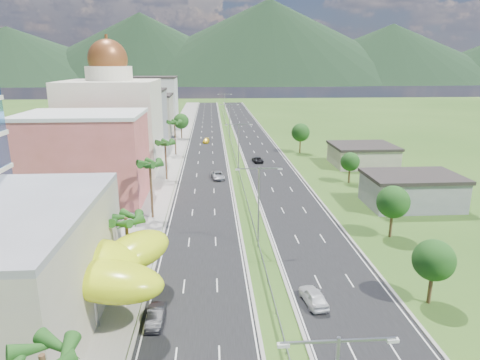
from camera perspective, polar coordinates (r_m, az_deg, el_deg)
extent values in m
plane|color=#2D5119|center=(49.26, 3.72, -13.63)|extent=(500.00, 500.00, 0.00)
cube|color=black|center=(134.77, -4.49, 5.23)|extent=(11.00, 260.00, 0.04)
cube|color=black|center=(135.44, 1.89, 5.32)|extent=(11.00, 260.00, 0.04)
cube|color=gray|center=(135.20, -8.54, 5.15)|extent=(7.00, 260.00, 0.12)
cube|color=gray|center=(117.12, -0.89, 4.01)|extent=(0.08, 216.00, 0.28)
cube|color=gray|center=(217.98, -2.34, 9.27)|extent=(0.10, 0.12, 0.70)
cube|color=gray|center=(22.46, 9.25, -20.57)|extent=(2.88, 0.12, 0.12)
cube|color=gray|center=(23.22, 16.62, -19.73)|extent=(2.88, 0.12, 0.12)
cube|color=silver|center=(22.29, 5.80, -21.06)|extent=(0.60, 0.25, 0.18)
cube|color=silver|center=(23.72, 19.68, -19.49)|extent=(0.60, 0.25, 0.18)
cylinder|color=gray|center=(56.09, 2.48, -3.72)|extent=(0.20, 0.20, 11.00)
cube|color=gray|center=(54.43, 1.04, 1.52)|extent=(2.88, 0.12, 0.12)
cube|color=gray|center=(54.75, 4.05, 1.56)|extent=(2.88, 0.12, 0.12)
cube|color=silver|center=(54.36, -0.30, 1.39)|extent=(0.60, 0.25, 0.18)
cube|color=silver|center=(54.96, 5.37, 1.48)|extent=(0.60, 0.25, 0.18)
cylinder|color=gray|center=(94.63, -0.18, 4.26)|extent=(0.20, 0.20, 11.00)
cube|color=gray|center=(93.66, -1.07, 7.43)|extent=(2.88, 0.12, 0.12)
cube|color=gray|center=(93.85, 0.70, 7.45)|extent=(2.88, 0.12, 0.12)
cube|color=silver|center=(93.62, -1.86, 7.36)|extent=(0.60, 0.25, 0.18)
cube|color=silver|center=(93.97, 1.48, 7.39)|extent=(0.60, 0.25, 0.18)
cylinder|color=gray|center=(138.98, -1.40, 7.87)|extent=(0.20, 0.20, 11.00)
cube|color=gray|center=(138.32, -2.02, 10.04)|extent=(2.88, 0.12, 0.12)
cube|color=gray|center=(138.45, -0.81, 10.05)|extent=(2.88, 0.12, 0.12)
cube|color=silver|center=(138.29, -2.56, 9.99)|extent=(0.60, 0.25, 0.18)
cube|color=silver|center=(138.53, -0.28, 10.01)|extent=(0.60, 0.25, 0.18)
cylinder|color=gray|center=(183.65, -2.04, 9.73)|extent=(0.20, 0.20, 11.00)
cube|color=gray|center=(183.15, -2.52, 11.37)|extent=(2.88, 0.12, 0.12)
cube|color=gray|center=(183.24, -1.60, 11.38)|extent=(2.88, 0.12, 0.12)
cube|color=silver|center=(183.13, -2.92, 11.33)|extent=(0.60, 0.25, 0.18)
cube|color=silver|center=(183.31, -1.19, 11.35)|extent=(0.60, 0.25, 0.18)
cylinder|color=gray|center=(49.54, -25.33, -12.41)|extent=(0.50, 0.50, 4.00)
cylinder|color=gray|center=(43.25, -18.75, -15.91)|extent=(0.50, 0.50, 4.00)
cylinder|color=gray|center=(42.07, -25.34, -17.61)|extent=(0.50, 0.50, 4.00)
cylinder|color=gray|center=(47.03, -14.81, -12.88)|extent=(0.50, 0.50, 4.00)
cube|color=#C45A50|center=(79.51, -19.88, 2.63)|extent=(20.00, 15.00, 15.00)
cube|color=beige|center=(101.03, -16.56, 6.93)|extent=(20.00, 20.00, 20.00)
cylinder|color=beige|center=(100.09, -17.07, 13.44)|extent=(10.00, 10.00, 3.00)
sphere|color=brown|center=(100.06, -17.21, 15.15)|extent=(8.40, 8.40, 8.40)
cube|color=gray|center=(125.42, -13.63, 7.76)|extent=(16.00, 15.00, 16.00)
cube|color=#A09B83|center=(147.17, -12.21, 8.35)|extent=(16.00, 15.00, 13.00)
cube|color=silver|center=(169.59, -11.18, 10.16)|extent=(16.00, 15.00, 18.00)
cube|color=gray|center=(78.68, 21.90, -1.47)|extent=(15.00, 10.00, 5.00)
cube|color=#A09B83|center=(106.31, 16.01, 3.09)|extent=(14.00, 12.00, 4.40)
cylinder|color=#47301C|center=(49.89, -14.68, -8.93)|extent=(0.36, 0.36, 7.50)
cylinder|color=#47301C|center=(68.14, -11.74, -1.42)|extent=(0.36, 0.36, 9.00)
cylinder|color=#47301C|center=(90.36, -9.84, 2.52)|extent=(0.36, 0.36, 8.00)
cylinder|color=#47301C|center=(114.69, -8.63, 5.51)|extent=(0.36, 0.36, 8.80)
cylinder|color=#47301C|center=(139.61, -7.81, 6.50)|extent=(0.40, 0.40, 4.90)
sphere|color=#1F4D18|center=(139.16, -7.85, 7.78)|extent=(4.90, 4.90, 4.90)
cylinder|color=#47301C|center=(48.77, 24.07, -12.58)|extent=(0.40, 0.40, 4.20)
sphere|color=#1F4D18|center=(47.62, 24.43, -9.70)|extent=(4.20, 4.20, 4.20)
cylinder|color=#47301C|center=(63.87, 19.51, -5.27)|extent=(0.40, 0.40, 4.55)
sphere|color=#1F4D18|center=(62.94, 19.75, -2.78)|extent=(4.55, 4.55, 4.55)
cylinder|color=#47301C|center=(89.98, 14.37, 0.84)|extent=(0.40, 0.40, 3.85)
sphere|color=#1F4D18|center=(89.41, 14.47, 2.37)|extent=(3.85, 3.85, 3.85)
cylinder|color=#47301C|center=(117.14, 8.02, 4.77)|extent=(0.40, 0.40, 4.90)
sphere|color=#1F4D18|center=(116.61, 8.08, 6.29)|extent=(4.90, 4.90, 4.90)
imported|color=black|center=(43.10, -11.17, -17.39)|extent=(1.59, 4.34, 1.42)
imported|color=#999BA0|center=(90.35, -2.99, 0.62)|extent=(3.15, 5.57, 1.47)
imported|color=yellow|center=(131.47, -4.53, 5.25)|extent=(2.21, 4.42, 1.23)
imported|color=white|center=(45.82, 9.77, -15.02)|extent=(2.52, 4.97, 1.62)
imported|color=black|center=(105.41, 2.35, 2.74)|extent=(2.69, 4.91, 1.31)
imported|color=black|center=(43.29, -12.17, -17.38)|extent=(0.96, 2.13, 1.31)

